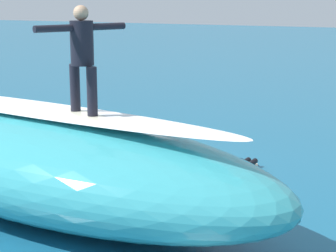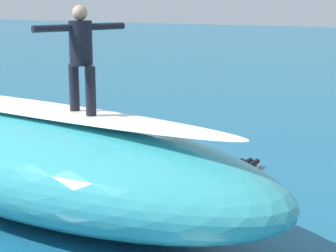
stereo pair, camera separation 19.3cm
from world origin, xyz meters
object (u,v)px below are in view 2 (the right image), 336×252
at_px(surfboard_paddling, 234,177).
at_px(surfer_paddling, 237,168).
at_px(surfboard_riding, 83,116).
at_px(surfer_riding, 81,51).

height_order(surfboard_paddling, surfer_paddling, surfer_paddling).
relative_size(surfboard_riding, surfboard_paddling, 0.79).
distance_m(surfboard_riding, surfer_riding, 1.02).
bearing_deg(surfboard_riding, surfer_riding, 25.32).
relative_size(surfboard_paddling, surfer_paddling, 1.54).
bearing_deg(surfboard_paddling, surfboard_riding, -18.27).
xyz_separation_m(surfboard_riding, surfer_paddling, (-1.41, -3.40, -1.60)).
xyz_separation_m(surfboard_riding, surfer_riding, (0.00, 0.00, 1.02)).
bearing_deg(surfboard_paddling, surfer_riding, -18.27).
height_order(surfer_riding, surfer_paddling, surfer_riding).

